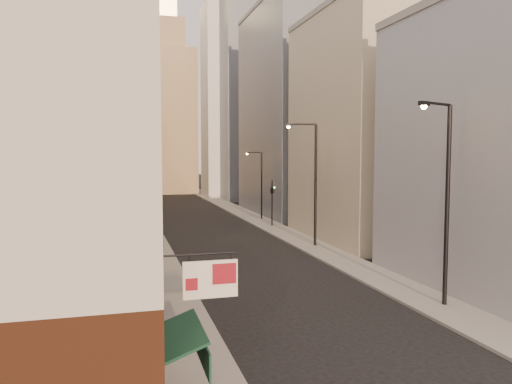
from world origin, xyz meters
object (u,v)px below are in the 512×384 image
at_px(traffic_light_left, 143,198).
at_px(traffic_light_right, 272,191).
at_px(clock_tower, 158,105).
at_px(white_tower, 226,94).
at_px(streetlamp_mid, 312,177).
at_px(streetlamp_far, 260,181).
at_px(streetlamp_near, 445,193).

height_order(traffic_light_left, traffic_light_right, same).
xyz_separation_m(clock_tower, traffic_light_right, (7.67, -52.67, -13.80)).
relative_size(white_tower, streetlamp_mid, 4.05).
bearing_deg(streetlamp_far, white_tower, 83.72).
distance_m(streetlamp_mid, streetlamp_far, 17.64).
height_order(streetlamp_far, traffic_light_left, streetlamp_far).
relative_size(streetlamp_far, traffic_light_right, 1.59).
bearing_deg(traffic_light_right, streetlamp_far, -71.68).
relative_size(clock_tower, streetlamp_near, 4.39).
xyz_separation_m(traffic_light_left, traffic_light_right, (13.44, 2.48, 0.19)).
bearing_deg(streetlamp_near, clock_tower, 72.00).
relative_size(streetlamp_mid, streetlamp_far, 1.29).
bearing_deg(traffic_light_left, traffic_light_right, -162.61).
height_order(streetlamp_near, traffic_light_left, streetlamp_near).
bearing_deg(clock_tower, streetlamp_mid, -83.40).
xyz_separation_m(clock_tower, traffic_light_left, (-5.77, -55.15, -13.99)).
height_order(clock_tower, white_tower, clock_tower).
relative_size(streetlamp_mid, traffic_light_left, 2.05).
xyz_separation_m(clock_tower, streetlamp_near, (7.57, -81.73, -11.80)).
relative_size(streetlamp_near, streetlamp_far, 1.28).
bearing_deg(streetlamp_near, streetlamp_mid, 67.06).
distance_m(streetlamp_far, traffic_light_right, 5.79).
bearing_deg(streetlamp_mid, streetlamp_far, 103.35).
bearing_deg(streetlamp_far, clock_tower, 98.62).
bearing_deg(clock_tower, white_tower, -51.84).
distance_m(streetlamp_mid, traffic_light_left, 16.37).
xyz_separation_m(streetlamp_near, traffic_light_right, (0.10, 29.06, -2.00)).
bearing_deg(clock_tower, traffic_light_right, -81.71).
relative_size(streetlamp_mid, traffic_light_right, 2.05).
bearing_deg(clock_tower, streetlamp_near, -84.71).
bearing_deg(streetlamp_near, white_tower, 63.81).
bearing_deg(streetlamp_mid, clock_tower, 111.56).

